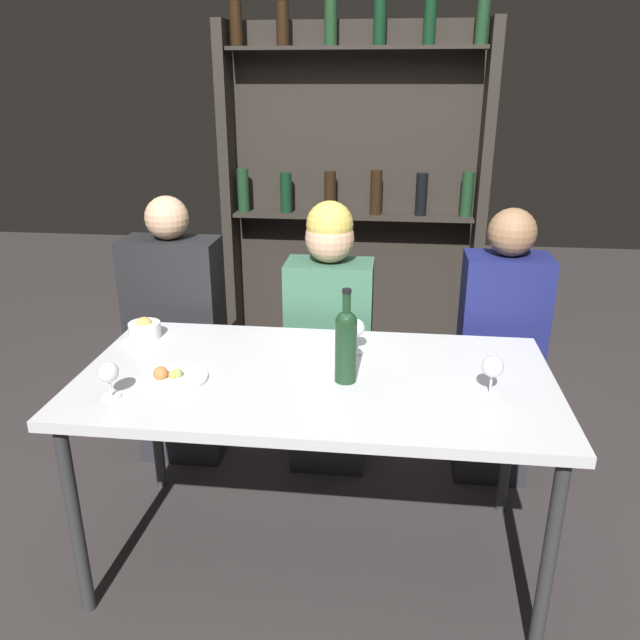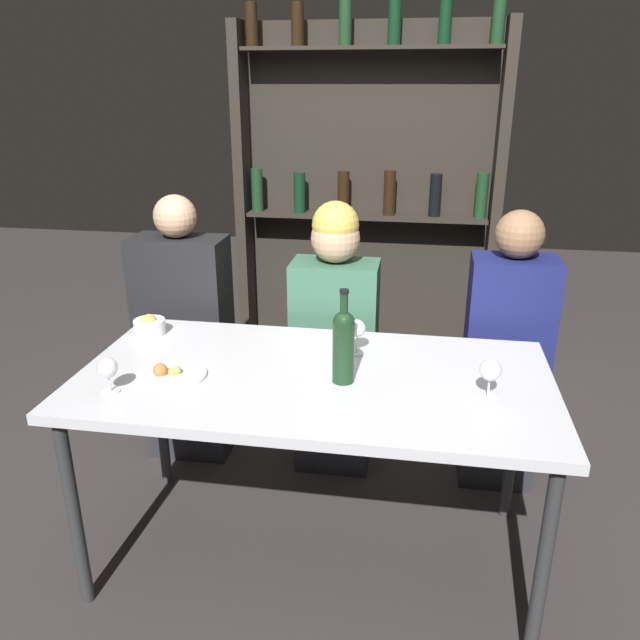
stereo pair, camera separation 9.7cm
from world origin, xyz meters
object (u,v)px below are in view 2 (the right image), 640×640
wine_bottle (343,343)px  wine_glass_0 (357,330)px  seated_person_right (505,361)px  food_plate_0 (171,374)px  seated_person_center (334,344)px  seated_person_left (185,339)px  wine_glass_2 (108,369)px  snack_bowl (150,326)px  wine_glass_1 (490,371)px

wine_bottle → wine_glass_0: (0.02, 0.24, -0.05)m
seated_person_right → wine_glass_0: bearing=-144.6°
wine_glass_0 → food_plate_0: 0.67m
seated_person_center → seated_person_right: 0.73m
wine_bottle → seated_person_left: bearing=141.1°
wine_glass_2 → seated_person_center: size_ratio=0.10×
food_plate_0 → snack_bowl: 0.42m
wine_glass_0 → snack_bowl: bearing=176.5°
wine_glass_1 → seated_person_left: bearing=151.2°
wine_bottle → snack_bowl: (-0.80, 0.29, -0.10)m
wine_glass_2 → wine_glass_1: bearing=7.4°
wine_glass_0 → wine_bottle: bearing=-94.5°
wine_bottle → seated_person_left: seated_person_left is taller
food_plate_0 → seated_person_center: seated_person_center is taller
wine_glass_0 → seated_person_right: seated_person_right is taller
food_plate_0 → wine_glass_0: bearing=26.9°
wine_bottle → wine_glass_2: (-0.72, -0.20, -0.06)m
wine_glass_2 → wine_glass_0: bearing=30.4°
wine_glass_1 → snack_bowl: size_ratio=1.08×
food_plate_0 → snack_bowl: snack_bowl is taller
food_plate_0 → wine_glass_2: bearing=-137.8°
seated_person_right → wine_glass_2: bearing=-147.3°
wine_glass_2 → snack_bowl: (-0.08, 0.49, -0.05)m
wine_glass_0 → seated_person_right: size_ratio=0.11×
wine_bottle → wine_glass_2: wine_bottle is taller
snack_bowl → seated_person_right: size_ratio=0.10×
wine_bottle → seated_person_left: (-0.81, 0.66, -0.31)m
wine_glass_1 → seated_person_center: bearing=129.8°
wine_glass_2 → snack_bowl: 0.49m
snack_bowl → seated_person_center: bearing=28.5°
wine_glass_2 → seated_person_left: size_ratio=0.10×
seated_person_right → wine_glass_1: bearing=-101.8°
wine_bottle → seated_person_right: 0.95m
food_plate_0 → seated_person_right: 1.40m
snack_bowl → food_plate_0: bearing=-56.9°
wine_glass_2 → snack_bowl: bearing=99.2°
wine_glass_0 → seated_person_left: (-0.83, 0.42, -0.27)m
seated_person_center → wine_glass_0: bearing=-71.5°
wine_glass_1 → wine_glass_2: wine_glass_1 is taller
wine_glass_1 → wine_bottle: bearing=174.5°
seated_person_left → wine_glass_2: bearing=-84.0°
wine_glass_0 → seated_person_center: seated_person_center is taller
snack_bowl → seated_person_right: (1.41, 0.37, -0.21)m
wine_glass_1 → wine_glass_2: bearing=-172.6°
wine_glass_0 → seated_person_center: size_ratio=0.10×
wine_bottle → wine_glass_1: wine_bottle is taller
seated_person_left → seated_person_right: 1.42m
seated_person_left → seated_person_center: seated_person_left is taller
snack_bowl → seated_person_left: size_ratio=0.10×
food_plate_0 → seated_person_center: size_ratio=0.18×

